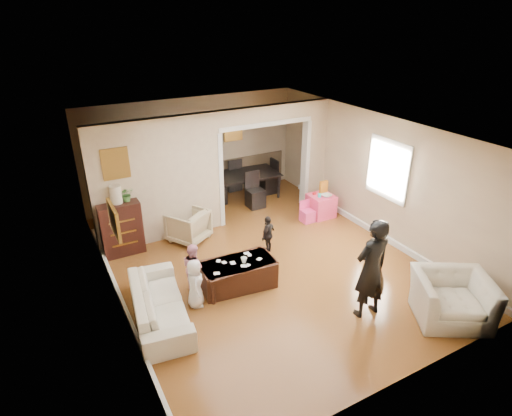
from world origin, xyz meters
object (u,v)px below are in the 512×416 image
armchair_front (452,298)px  child_kneel_b (194,267)px  sofa (159,303)px  cyan_cup (320,195)px  coffee_cup (244,260)px  adult_person (371,269)px  dresser (121,228)px  armchair_back (188,226)px  table_lamp (116,194)px  dining_table (243,186)px  child_toddler (268,234)px  child_kneel_a (195,283)px  coffee_table (238,274)px  play_table (321,206)px

armchair_front → child_kneel_b: size_ratio=1.27×
sofa → cyan_cup: 4.71m
coffee_cup → adult_person: (1.39, -1.61, 0.32)m
child_kneel_b → armchair_front: bearing=-142.2°
dresser → cyan_cup: dresser is taller
armchair_back → armchair_front: 5.17m
table_lamp → cyan_cup: (4.41, -0.62, -0.70)m
dresser → cyan_cup: 4.45m
dining_table → adult_person: bearing=-89.9°
coffee_cup → child_toddler: 1.25m
sofa → child_kneel_a: child_kneel_a is taller
table_lamp → adult_person: bearing=-51.9°
armchair_back → table_lamp: bearing=-38.8°
sofa → cyan_cup: cyan_cup is taller
coffee_table → cyan_cup: 3.30m
armchair_back → child_kneel_b: bearing=41.4°
adult_person → dresser: bearing=-51.4°
armchair_back → adult_person: adult_person is taller
table_lamp → armchair_back: bearing=-7.3°
coffee_cup → child_kneel_a: 0.96m
armchair_back → play_table: (3.18, -0.39, -0.08)m
coffee_cup → adult_person: 2.15m
armchair_back → child_kneel_a: child_kneel_a is taller
armchair_back → armchair_front: armchair_front is taller
coffee_cup → child_kneel_a: (-0.95, -0.10, -0.10)m
play_table → child_kneel_a: bearing=-155.5°
adult_person → play_table: bearing=-114.2°
armchair_back → child_kneel_a: (-0.67, -2.14, 0.08)m
armchair_back → coffee_table: armchair_back is taller
dresser → coffee_cup: 2.74m
armchair_back → dining_table: (2.05, 1.45, -0.02)m
dresser → play_table: bearing=-7.2°
armchair_front → coffee_cup: size_ratio=10.51×
child_kneel_b → adult_person: bearing=-144.9°
cyan_cup → armchair_back: bearing=171.8°
play_table → dining_table: (-1.12, 1.84, 0.06)m
coffee_table → armchair_front: bearing=-42.6°
armchair_back → child_toddler: bearing=103.2°
armchair_front → play_table: (0.42, 3.97, -0.10)m
armchair_front → dining_table: armchair_front is taller
dresser → child_kneel_a: 2.41m
child_kneel_a → coffee_table: bearing=-63.0°
dresser → play_table: 4.55m
coffee_cup → child_kneel_b: bearing=156.4°
dining_table → child_kneel_a: bearing=-122.8°
coffee_table → child_kneel_a: bearing=-170.0°
dining_table → cyan_cup: bearing=-57.2°
sofa → armchair_front: armchair_front is taller
adult_person → child_kneel_b: size_ratio=1.92×
sofa → armchair_back: size_ratio=2.61×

